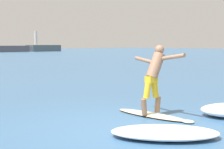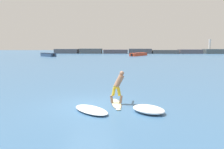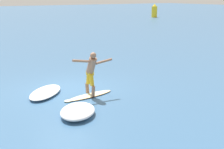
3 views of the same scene
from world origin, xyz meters
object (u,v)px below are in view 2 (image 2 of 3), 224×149
object	(u,v)px
surfboard	(116,104)
fishing_boat_near_jetty	(48,54)
small_boat_offshore	(139,54)
surfer	(119,84)

from	to	relation	value
surfboard	fishing_boat_near_jetty	bearing A→B (deg)	113.12
fishing_boat_near_jetty	small_boat_offshore	xyz separation A→B (m)	(23.10, 4.68, -0.07)
fishing_boat_near_jetty	small_boat_offshore	size ratio (longest dim) A/B	0.68
surfboard	small_boat_offshore	size ratio (longest dim) A/B	0.29
surfboard	fishing_boat_near_jetty	size ratio (longest dim) A/B	0.43
surfer	fishing_boat_near_jetty	distance (m)	46.84
surfer	surfboard	bearing A→B (deg)	-163.68
surfboard	fishing_boat_near_jetty	xyz separation A→B (m)	(-18.38, 43.06, 0.45)
fishing_boat_near_jetty	surfboard	bearing A→B (deg)	-66.88
surfboard	surfer	size ratio (longest dim) A/B	1.30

